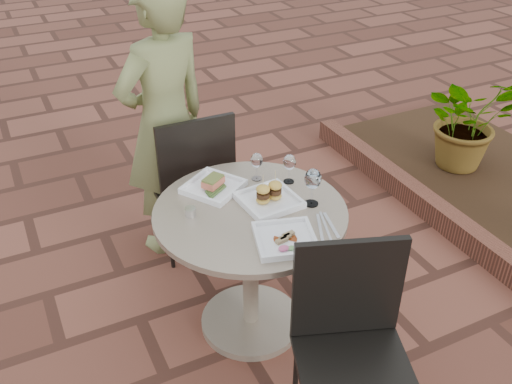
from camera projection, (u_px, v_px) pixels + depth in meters
name	position (u px, v px, depth m)	size (l,w,h in m)	color
ground	(244.00, 347.00, 2.88)	(60.00, 60.00, 0.00)	brown
cafe_table	(250.00, 252.00, 2.76)	(0.90, 0.90, 0.73)	gray
chair_far	(192.00, 173.00, 3.25)	(0.45, 0.45, 0.93)	black
chair_near	(351.00, 335.00, 2.22)	(0.56, 0.56, 0.93)	black
diner	(165.00, 123.00, 3.19)	(0.59, 0.39, 1.63)	olive
plate_salmon	(213.00, 186.00, 2.76)	(0.34, 0.34, 0.07)	white
plate_sliders	(269.00, 197.00, 2.66)	(0.27, 0.27, 0.16)	white
plate_tuna	(285.00, 239.00, 2.41)	(0.31, 0.31, 0.03)	white
wine_glass_right	(313.00, 180.00, 2.59)	(0.08, 0.08, 0.19)	white
wine_glass_mid	(257.00, 161.00, 2.80)	(0.06, 0.06, 0.14)	white
wine_glass_far	(289.00, 163.00, 2.77)	(0.06, 0.06, 0.15)	white
steel_ramekin	(190.00, 212.00, 2.58)	(0.05, 0.05, 0.04)	silver
cutlery_set	(326.00, 227.00, 2.51)	(0.10, 0.23, 0.00)	silver
planter_curb	(450.00, 222.00, 3.66)	(0.12, 3.00, 0.15)	brown
potted_plant_a	(468.00, 120.00, 4.12)	(0.66, 0.57, 0.73)	#33662D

